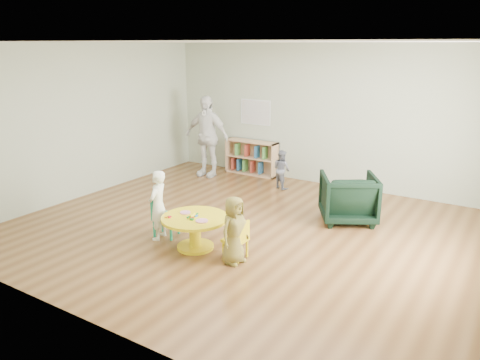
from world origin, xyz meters
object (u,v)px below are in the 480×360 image
Objects in this scene: kid_chair_left at (163,215)px; child_right at (234,230)px; bookshelf at (252,157)px; armchair at (348,198)px; child_left at (158,205)px; kid_chair_right at (238,239)px; adult_caretaker at (207,136)px; toddler at (282,169)px; activity_table at (195,227)px.

child_right is (1.38, -0.19, 0.12)m from kid_chair_left.
armchair reaches higher than bookshelf.
child_left is (0.70, -3.82, 0.15)m from bookshelf.
armchair is at bearing -18.25° from kid_chair_right.
kid_chair_right is 1.37m from child_left.
adult_caretaker is (-2.80, 3.13, 0.59)m from kid_chair_right.
bookshelf is at bearing 36.55° from child_right.
toddler is (-1.01, 3.27, -0.07)m from child_right.
child_left is (-0.66, -0.01, 0.19)m from activity_table.
armchair is at bearing -20.18° from adult_caretaker.
bookshelf reaches higher than activity_table.
adult_caretaker reaches higher than child_right.
child_left reaches higher than toddler.
child_left is (-2.10, -2.17, 0.12)m from armchair.
armchair is 2.37m from child_right.
armchair is 0.83× the size of child_left.
kid_chair_right is 0.31× the size of adult_caretaker.
armchair is 3.72m from adult_caretaker.
toddler is at bearing -3.64° from adult_caretaker.
child_left is 1.37m from child_right.
kid_chair_right is (0.69, 0.03, -0.04)m from activity_table.
adult_caretaker is at bearing -139.00° from bookshelf.
toddler reaches higher than kid_chair_left.
child_left reaches higher than kid_chair_left.
child_right reaches higher than bookshelf.
adult_caretaker is at bearing -170.20° from kid_chair_left.
adult_caretaker reaches higher than child_left.
adult_caretaker is (-1.43, 3.06, 0.54)m from kid_chair_left.
adult_caretaker is at bearing 123.63° from activity_table.
armchair is 2.02m from toddler.
child_right is at bearing 66.95° from kid_chair_left.
toddler is 0.45× the size of adult_caretaker.
armchair is at bearing 121.87° from child_left.
bookshelf is 3.89m from child_left.
kid_chair_right reaches higher than activity_table.
kid_chair_right is at bearing 2.51° from activity_table.
toddler reaches higher than bookshelf.
kid_chair_left is 1.40m from child_right.
kid_chair_right is 0.58× the size of child_right.
bookshelf is 1.55× the size of toddler.
adult_caretaker is (-1.44, 3.17, 0.35)m from child_left.
kid_chair_right is (1.36, -0.07, -0.05)m from kid_chair_left.
adult_caretaker is at bearing -46.01° from armchair.
kid_chair_right is 0.61× the size of armchair.
child_right is at bearing -53.53° from adult_caretaker.
bookshelf is at bearing 176.29° from child_left.
kid_chair_right is 2.26m from armchair.
bookshelf is at bearing -8.27° from toddler.
kid_chair_right is at bearing 17.51° from child_right.
child_left is at bearing -69.96° from adult_caretaker.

